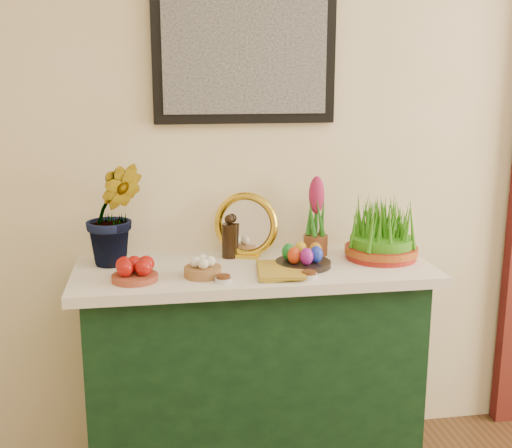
{
  "coord_description": "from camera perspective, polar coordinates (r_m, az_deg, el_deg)",
  "views": [
    {
      "loc": [
        -0.78,
        -0.39,
        1.62
      ],
      "look_at": [
        -0.4,
        1.95,
        1.07
      ],
      "focal_mm": 45.0,
      "sensor_mm": 36.0,
      "label": 1
    }
  ],
  "objects": [
    {
      "name": "spice_dish_right",
      "position": [
        2.38,
        4.74,
        -4.52
      ],
      "size": [
        0.07,
        0.07,
        0.03
      ],
      "color": "silver",
      "rests_on": "tablecloth"
    },
    {
      "name": "vinegar_cruet",
      "position": [
        2.63,
        -2.39,
        -1.31
      ],
      "size": [
        0.06,
        0.06,
        0.18
      ],
      "color": "black",
      "rests_on": "tablecloth"
    },
    {
      "name": "garlic_basket",
      "position": [
        2.4,
        -4.76,
        -3.93
      ],
      "size": [
        0.17,
        0.17,
        0.08
      ],
      "color": "#996B3E",
      "rests_on": "tablecloth"
    },
    {
      "name": "egg_plate",
      "position": [
        2.52,
        4.23,
        -3.05
      ],
      "size": [
        0.28,
        0.28,
        0.09
      ],
      "color": "black",
      "rests_on": "tablecloth"
    },
    {
      "name": "sideboard",
      "position": [
        2.7,
        -0.18,
        -13.22
      ],
      "size": [
        1.3,
        0.45,
        0.85
      ],
      "primitive_type": "cube",
      "color": "#14391B",
      "rests_on": "ground"
    },
    {
      "name": "spice_dish_left",
      "position": [
        2.33,
        -2.92,
        -4.91
      ],
      "size": [
        0.06,
        0.06,
        0.03
      ],
      "color": "silver",
      "rests_on": "tablecloth"
    },
    {
      "name": "wheatgrass_sabzeh",
      "position": [
        2.66,
        11.12,
        -0.8
      ],
      "size": [
        0.3,
        0.3,
        0.24
      ],
      "color": "maroon",
      "rests_on": "tablecloth"
    },
    {
      "name": "hyacinth_pink",
      "position": [
        2.66,
        5.36,
        0.37
      ],
      "size": [
        0.1,
        0.1,
        0.33
      ],
      "color": "brown",
      "rests_on": "tablecloth"
    },
    {
      "name": "tablecloth",
      "position": [
        2.54,
        -0.18,
        -4.16
      ],
      "size": [
        1.4,
        0.55,
        0.04
      ],
      "primitive_type": "cube",
      "color": "silver",
      "rests_on": "sideboard"
    },
    {
      "name": "book",
      "position": [
        2.42,
        0.12,
        -4.11
      ],
      "size": [
        0.18,
        0.25,
        0.03
      ],
      "primitive_type": "imported",
      "rotation": [
        0.0,
        0.0,
        -0.12
      ],
      "color": "gold",
      "rests_on": "tablecloth"
    },
    {
      "name": "mirror",
      "position": [
        2.62,
        -0.9,
        -0.17
      ],
      "size": [
        0.27,
        0.16,
        0.27
      ],
      "color": "gold",
      "rests_on": "tablecloth"
    },
    {
      "name": "apple_bowl",
      "position": [
        2.38,
        -10.74,
        -4.16
      ],
      "size": [
        0.18,
        0.18,
        0.08
      ],
      "color": "#9A402A",
      "rests_on": "tablecloth"
    },
    {
      "name": "hyacinth_green",
      "position": [
        2.55,
        -12.54,
        2.32
      ],
      "size": [
        0.29,
        0.25,
        0.54
      ],
      "primitive_type": "imported",
      "rotation": [
        0.0,
        0.0,
        0.09
      ],
      "color": "#287A20",
      "rests_on": "tablecloth"
    }
  ]
}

